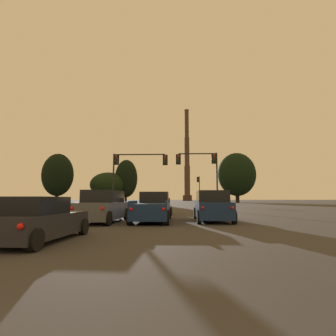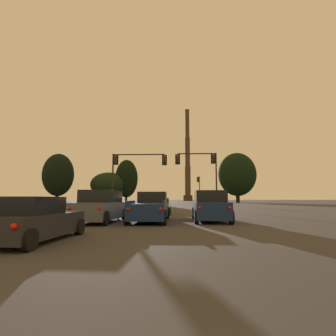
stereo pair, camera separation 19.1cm
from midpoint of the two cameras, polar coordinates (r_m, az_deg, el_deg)
The scene contains 13 objects.
pickup_truck_center_lane_second at distance 16.38m, azimuth -3.48°, elevation -8.66°, with size 2.19×5.51×1.82m.
hatchback_left_lane_third at distance 9.64m, azimuth -26.81°, elevation -10.19°, with size 2.04×4.16×1.44m.
suv_right_lane_second at distance 16.57m, azimuth 9.45°, elevation -8.24°, with size 2.19×4.94×1.86m.
sedan_center_lane_front at distance 23.41m, azimuth -1.61°, elevation -8.41°, with size 2.04×4.73×1.43m.
suv_left_lane_second at distance 16.05m, azimuth -14.09°, elevation -8.18°, with size 2.32×4.98×1.86m.
traffic_light_overhead_right at distance 31.20m, azimuth 7.81°, elevation 0.35°, with size 5.02×0.50×6.79m.
traffic_light_overhead_left at distance 31.00m, azimuth -7.98°, elevation 0.31°, with size 6.55×0.50×6.64m.
traffic_light_far_right at distance 60.61m, azimuth 6.84°, elevation -3.94°, with size 0.78×0.50×6.45m.
smokestack at distance 159.77m, azimuth 4.33°, elevation 0.80°, with size 5.48×5.48×56.45m.
treeline_center_left at distance 88.85m, azimuth 14.87°, elevation -1.36°, with size 12.29×11.06×16.36m.
treeline_left_mid at distance 89.86m, azimuth -8.96°, elevation -2.28°, with size 7.58×6.82×14.53m.
treeline_right_mid at distance 90.20m, azimuth -12.73°, elevation -3.56°, with size 12.12×10.91×10.15m.
treeline_center_right at distance 91.46m, azimuth -22.74°, elevation -1.39°, with size 9.87×8.88×15.84m.
Camera 2 is at (1.50, 0.03, 1.38)m, focal length 28.00 mm.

